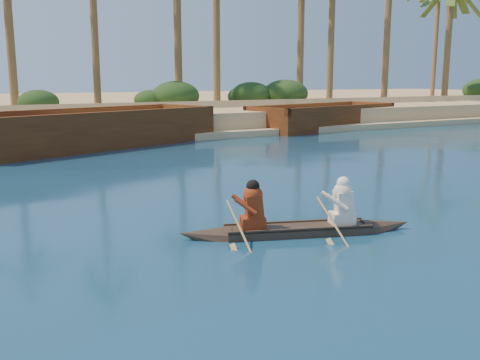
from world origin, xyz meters
TOP-DOWN VIEW (x-y plane):
  - sandy_embankment at (0.00, 46.89)m, footprint 150.00×51.00m
  - palm_grove at (0.00, 35.00)m, footprint 110.00×14.00m
  - shrub_cluster at (0.00, 31.50)m, footprint 100.00×6.00m
  - canoe at (-0.64, 5.50)m, footprint 4.84×2.23m
  - barge_mid at (-0.51, 22.33)m, footprint 12.94×8.01m
  - barge_right at (14.90, 24.42)m, footprint 11.48×6.11m

SIDE VIEW (x-z plane):
  - canoe at x=-0.64m, z-range -0.42..0.94m
  - sandy_embankment at x=0.00m, z-range -0.22..1.28m
  - barge_right at x=14.90m, z-range -0.27..1.55m
  - barge_mid at x=-0.51m, z-range -0.31..1.74m
  - shrub_cluster at x=0.00m, z-range 0.00..2.40m
  - palm_grove at x=0.00m, z-range 0.00..16.00m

